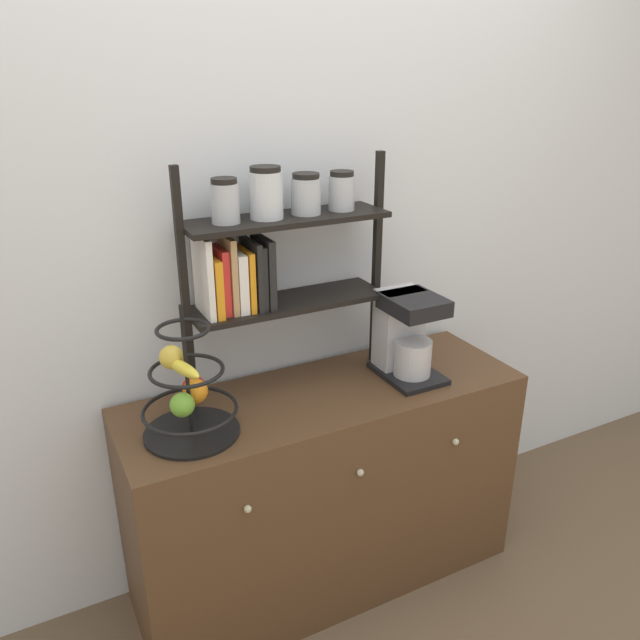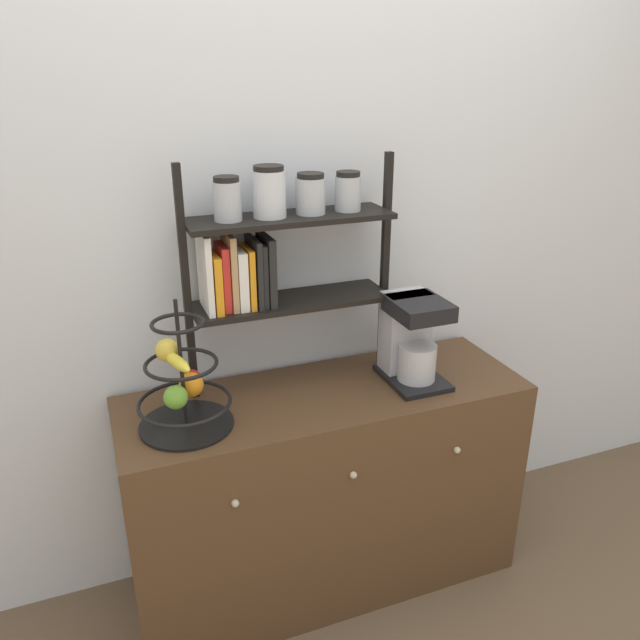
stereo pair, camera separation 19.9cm
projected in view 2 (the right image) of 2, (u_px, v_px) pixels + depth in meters
ground_plane at (349, 619)px, 2.20m from camera, size 12.00×12.00×0.00m
wall_back at (297, 226)px, 2.15m from camera, size 7.00×0.05×2.60m
sideboard at (325, 489)px, 2.25m from camera, size 1.39×0.48×0.79m
coffee_maker at (411, 338)px, 2.15m from camera, size 0.19×0.25×0.30m
fruit_stand at (183, 387)px, 1.86m from camera, size 0.29×0.29×0.41m
shelf_hutch at (270, 247)px, 1.99m from camera, size 0.71×0.20×0.76m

